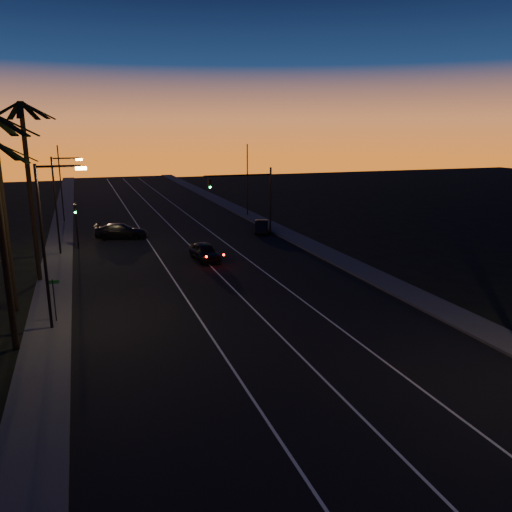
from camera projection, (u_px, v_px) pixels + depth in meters
name	position (u px, v px, depth m)	size (l,w,h in m)	color
road	(205.00, 267.00, 40.02)	(20.00, 170.00, 0.01)	black
sidewalk_left	(55.00, 279.00, 36.39)	(2.40, 170.00, 0.16)	#363634
sidewalk_right	(329.00, 255.00, 43.61)	(2.40, 170.00, 0.16)	#363634
lane_stripe_left	(167.00, 270.00, 39.05)	(0.12, 160.00, 0.01)	silver
lane_stripe_mid	(211.00, 266.00, 40.18)	(0.12, 160.00, 0.01)	silver
lane_stripe_right	(252.00, 262.00, 41.31)	(0.12, 160.00, 0.01)	silver
palm_mid	(3.00, 209.00, 28.75)	(4.25, 4.16, 10.03)	black
palm_far	(28.00, 176.00, 34.22)	(4.25, 4.16, 12.53)	black
streetlight_left_near	(48.00, 235.00, 26.12)	(2.55, 0.26, 9.00)	black
streetlight_left_far	(59.00, 197.00, 42.65)	(2.55, 0.26, 8.50)	black
street_sign	(54.00, 296.00, 27.90)	(0.70, 0.06, 2.60)	black
signal_mast	(249.00, 190.00, 50.29)	(7.10, 0.41, 7.00)	black
signal_post	(76.00, 218.00, 45.38)	(0.28, 0.37, 4.20)	black
far_pole_left	(61.00, 184.00, 58.23)	(0.14, 0.14, 9.00)	black
far_pole_right	(247.00, 181.00, 62.59)	(0.14, 0.14, 9.00)	black
lead_car	(205.00, 252.00, 41.86)	(2.11, 4.92, 1.46)	black
right_car	(261.00, 227.00, 53.11)	(2.69, 4.20, 1.31)	black
cross_car	(121.00, 231.00, 50.34)	(5.54, 3.33, 1.50)	black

